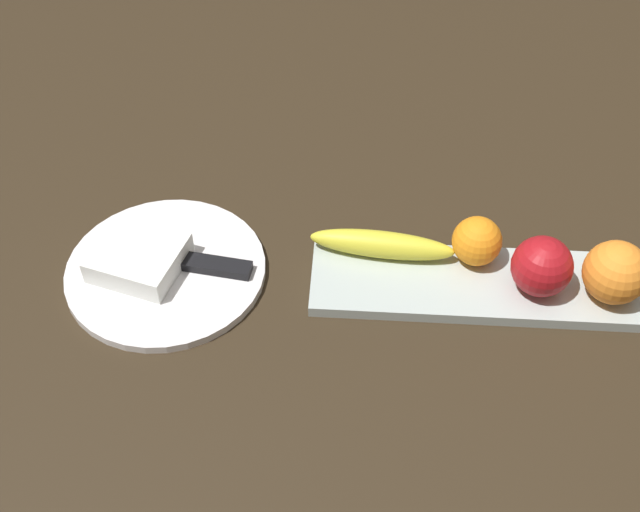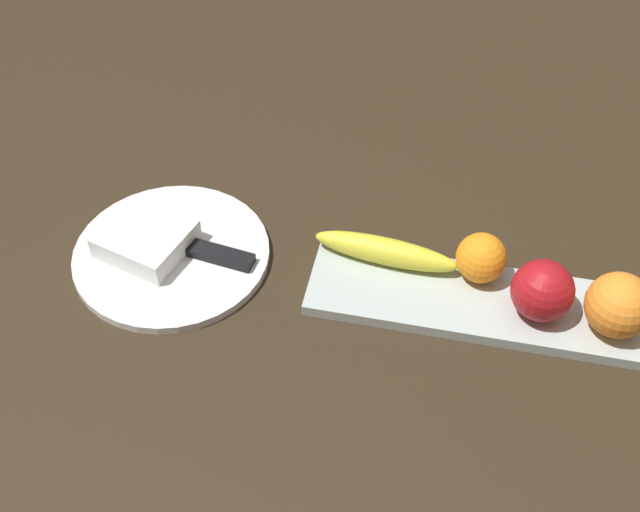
# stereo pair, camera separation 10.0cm
# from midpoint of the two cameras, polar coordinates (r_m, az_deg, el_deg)

# --- Properties ---
(ground_plane) EXTENTS (2.40, 2.40, 0.00)m
(ground_plane) POSITION_cam_midpoint_polar(r_m,az_deg,el_deg) (1.05, 6.30, -0.79)
(ground_plane) COLOR #2E2315
(fruit_tray) EXTENTS (0.40, 0.11, 0.01)m
(fruit_tray) POSITION_cam_midpoint_polar(r_m,az_deg,el_deg) (1.02, 7.91, -2.08)
(fruit_tray) COLOR #B1BFBB
(fruit_tray) RESTS_ON ground_plane
(apple) EXTENTS (0.07, 0.07, 0.07)m
(apple) POSITION_cam_midpoint_polar(r_m,az_deg,el_deg) (1.00, 12.13, -0.85)
(apple) COLOR #AD151C
(apple) RESTS_ON fruit_tray
(banana) EXTENTS (0.18, 0.05, 0.03)m
(banana) POSITION_cam_midpoint_polar(r_m,az_deg,el_deg) (1.03, 1.47, 0.58)
(banana) COLOR yellow
(banana) RESTS_ON fruit_tray
(orange_near_apple) EXTENTS (0.06, 0.06, 0.06)m
(orange_near_apple) POSITION_cam_midpoint_polar(r_m,az_deg,el_deg) (1.02, 7.92, 0.72)
(orange_near_apple) COLOR orange
(orange_near_apple) RESTS_ON fruit_tray
(orange_near_banana) EXTENTS (0.08, 0.08, 0.08)m
(orange_near_banana) POSITION_cam_midpoint_polar(r_m,az_deg,el_deg) (1.01, 16.84, -1.23)
(orange_near_banana) COLOR orange
(orange_near_banana) RESTS_ON fruit_tray
(dinner_plate) EXTENTS (0.25, 0.25, 0.01)m
(dinner_plate) POSITION_cam_midpoint_polar(r_m,az_deg,el_deg) (1.06, -13.10, -1.13)
(dinner_plate) COLOR white
(dinner_plate) RESTS_ON ground_plane
(folded_napkin) EXTENTS (0.12, 0.12, 0.03)m
(folded_napkin) POSITION_cam_midpoint_polar(r_m,az_deg,el_deg) (1.05, -14.90, -0.27)
(folded_napkin) COLOR white
(folded_napkin) RESTS_ON dinner_plate
(knife) EXTENTS (0.18, 0.05, 0.01)m
(knife) POSITION_cam_midpoint_polar(r_m,az_deg,el_deg) (1.04, -10.68, -0.72)
(knife) COLOR silver
(knife) RESTS_ON dinner_plate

